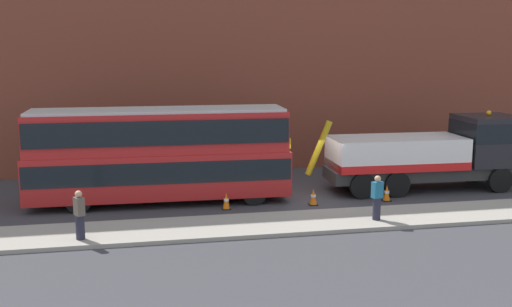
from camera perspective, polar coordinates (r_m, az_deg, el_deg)
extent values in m
plane|color=#38383D|center=(27.54, 4.87, -3.96)|extent=(120.00, 120.00, 0.00)
cube|color=gray|center=(23.65, 7.70, -6.21)|extent=(60.00, 2.80, 0.15)
cube|color=brown|center=(33.23, 1.80, 12.41)|extent=(60.00, 1.20, 16.00)
cube|color=#2D2D2D|center=(29.42, 15.29, -1.66)|extent=(9.05, 2.41, 0.55)
cube|color=black|center=(30.67, 20.83, 1.21)|extent=(2.66, 2.66, 2.30)
cube|color=black|center=(30.61, 20.88, 2.04)|extent=(2.68, 2.68, 0.90)
cube|color=silver|center=(28.71, 13.03, 0.13)|extent=(6.16, 2.74, 1.40)
cube|color=red|center=(28.80, 12.99, -0.89)|extent=(6.16, 2.79, 0.36)
cylinder|color=#B79914|center=(27.43, 5.90, 0.52)|extent=(1.24, 0.31, 2.52)
sphere|color=orange|center=(30.51, 20.98, 3.57)|extent=(0.24, 0.24, 0.24)
cylinder|color=black|center=(31.95, 19.78, -1.49)|extent=(1.17, 0.37, 1.16)
cylinder|color=black|center=(30.09, 21.86, -2.32)|extent=(1.17, 0.37, 1.16)
cylinder|color=black|center=(29.80, 11.40, -1.89)|extent=(1.17, 0.37, 1.16)
cylinder|color=black|center=(27.80, 13.05, -2.82)|extent=(1.17, 0.37, 1.16)
cylinder|color=black|center=(29.27, 8.47, -2.02)|extent=(1.17, 0.37, 1.16)
cylinder|color=black|center=(27.22, 9.95, -2.99)|extent=(1.17, 0.37, 1.16)
cube|color=#AD1E1E|center=(26.30, -8.98, -1.84)|extent=(11.05, 2.75, 1.90)
cube|color=#AD1E1E|center=(25.99, -9.09, 2.04)|extent=(10.83, 2.64, 1.70)
cube|color=black|center=(26.25, -9.00, -1.31)|extent=(10.94, 2.79, 0.90)
cube|color=black|center=(25.98, -9.10, 2.26)|extent=(10.72, 2.79, 1.00)
cube|color=#B2B2B2|center=(25.88, -9.15, 4.04)|extent=(10.61, 2.54, 0.12)
cube|color=yellow|center=(26.72, 2.86, 1.19)|extent=(0.09, 1.50, 0.44)
cylinder|color=black|center=(27.85, -0.93, -2.66)|extent=(1.05, 0.32, 1.04)
cylinder|color=black|center=(25.78, -0.17, -3.72)|extent=(1.05, 0.32, 1.04)
cylinder|color=black|center=(27.68, -15.83, -3.14)|extent=(1.05, 0.32, 1.04)
cylinder|color=black|center=(25.59, -16.31, -4.24)|extent=(1.05, 0.32, 1.04)
cylinder|color=#232333|center=(21.72, -16.15, -6.65)|extent=(0.41, 0.41, 0.85)
cube|color=brown|center=(21.52, -16.25, -4.78)|extent=(0.42, 0.48, 0.62)
sphere|color=tan|center=(21.42, -16.31, -3.67)|extent=(0.24, 0.24, 0.24)
cylinder|color=#232333|center=(23.59, 11.24, -5.10)|extent=(0.37, 0.37, 0.85)
cube|color=#1E6084|center=(23.41, 11.30, -3.36)|extent=(0.46, 0.36, 0.62)
sphere|color=tan|center=(23.31, 11.34, -2.34)|extent=(0.24, 0.24, 0.24)
cone|color=orange|center=(25.17, -2.80, -4.45)|extent=(0.32, 0.32, 0.72)
cylinder|color=white|center=(25.16, -2.80, -4.37)|extent=(0.21, 0.21, 0.10)
cube|color=black|center=(25.26, -2.80, -5.19)|extent=(0.36, 0.36, 0.04)
cone|color=orange|center=(25.90, 5.39, -4.06)|extent=(0.32, 0.32, 0.72)
cylinder|color=white|center=(25.89, 5.39, -3.98)|extent=(0.21, 0.21, 0.10)
cube|color=black|center=(25.98, 5.38, -4.79)|extent=(0.36, 0.36, 0.04)
cone|color=orange|center=(27.04, 12.16, -3.63)|extent=(0.32, 0.32, 0.72)
cylinder|color=white|center=(27.04, 12.16, -3.56)|extent=(0.21, 0.21, 0.10)
cube|color=black|center=(27.13, 12.13, -4.33)|extent=(0.36, 0.36, 0.04)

